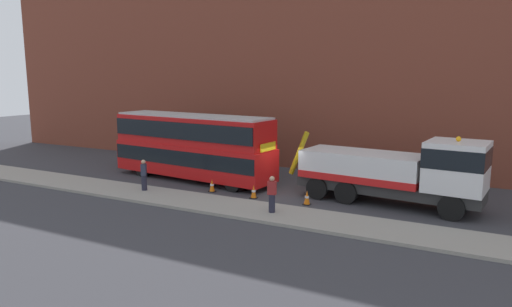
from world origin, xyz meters
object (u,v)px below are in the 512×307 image
(double_decker_bus, at_px, (192,144))
(traffic_cone_midway, at_px, (254,192))
(recovery_tow_truck, at_px, (397,171))
(pedestrian_onlooker, at_px, (144,175))
(traffic_cone_near_truck, at_px, (307,198))
(pedestrian_bystander, at_px, (272,195))
(traffic_cone_near_bus, at_px, (212,186))

(double_decker_bus, distance_m, traffic_cone_midway, 6.15)
(double_decker_bus, xyz_separation_m, traffic_cone_midway, (5.44, -2.18, -1.89))
(recovery_tow_truck, height_order, pedestrian_onlooker, recovery_tow_truck)
(double_decker_bus, distance_m, traffic_cone_near_truck, 8.82)
(double_decker_bus, distance_m, pedestrian_onlooker, 4.17)
(pedestrian_onlooker, xyz_separation_m, pedestrian_bystander, (8.06, -0.50, 0.00))
(double_decker_bus, xyz_separation_m, pedestrian_onlooker, (-0.46, -3.95, -1.25))
(pedestrian_onlooker, bearing_deg, double_decker_bus, 53.47)
(traffic_cone_near_bus, bearing_deg, double_decker_bus, 143.43)
(double_decker_bus, bearing_deg, traffic_cone_midway, -15.88)
(double_decker_bus, relative_size, traffic_cone_near_bus, 15.56)
(pedestrian_onlooker, bearing_deg, recovery_tow_truck, -12.88)
(pedestrian_bystander, bearing_deg, recovery_tow_truck, -61.81)
(double_decker_bus, bearing_deg, pedestrian_onlooker, -90.75)
(pedestrian_onlooker, xyz_separation_m, traffic_cone_near_truck, (8.84, 1.93, -0.64))
(traffic_cone_midway, bearing_deg, traffic_cone_near_bus, 176.78)
(double_decker_bus, height_order, pedestrian_onlooker, double_decker_bus)
(recovery_tow_truck, distance_m, traffic_cone_near_bus, 9.91)
(recovery_tow_truck, xyz_separation_m, traffic_cone_near_bus, (-9.61, -1.97, -1.42))
(double_decker_bus, height_order, pedestrian_bystander, double_decker_bus)
(traffic_cone_near_bus, xyz_separation_m, traffic_cone_midway, (2.71, -0.15, 0.00))
(recovery_tow_truck, xyz_separation_m, traffic_cone_near_truck, (-3.96, -1.97, -1.42))
(double_decker_bus, relative_size, traffic_cone_midway, 15.56)
(traffic_cone_midway, relative_size, traffic_cone_near_truck, 1.00)
(pedestrian_bystander, bearing_deg, double_decker_bus, 44.94)
(traffic_cone_near_bus, height_order, traffic_cone_near_truck, same)
(double_decker_bus, height_order, traffic_cone_near_bus, double_decker_bus)
(traffic_cone_midway, bearing_deg, pedestrian_bystander, -46.53)
(pedestrian_onlooker, bearing_deg, traffic_cone_near_truck, -17.53)
(pedestrian_onlooker, distance_m, pedestrian_bystander, 8.07)
(pedestrian_bystander, relative_size, traffic_cone_midway, 2.38)
(recovery_tow_truck, bearing_deg, traffic_cone_near_truck, -147.57)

